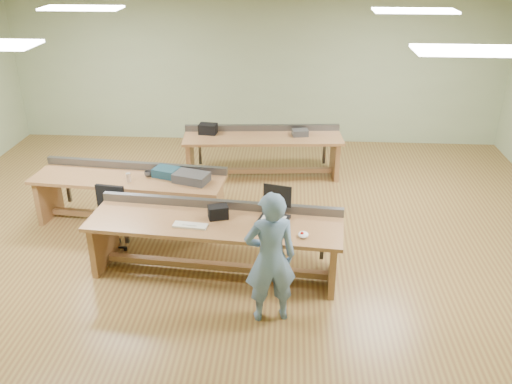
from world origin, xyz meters
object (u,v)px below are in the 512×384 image
workbench_mid (130,189)px  workbench_back (263,146)px  person (270,258)px  mug (148,174)px  parts_bin_grey (191,177)px  laptop_base (274,219)px  task_chair (109,228)px  workbench_front (215,233)px  camera_bag (218,212)px  parts_bin_teal (166,172)px  drinks_can (128,178)px

workbench_mid → workbench_back: (1.88, 1.90, -0.00)m
person → mug: person is taller
person → parts_bin_grey: (-1.22, 2.04, 0.02)m
workbench_mid → laptop_base: (2.19, -1.22, 0.21)m
person → laptop_base: 0.93m
laptop_base → task_chair: (-2.29, 0.42, -0.44)m
parts_bin_grey → workbench_mid: bearing=173.0°
workbench_front → laptop_base: size_ratio=8.99×
person → task_chair: size_ratio=1.76×
workbench_mid → workbench_front: bearing=-35.5°
person → mug: 2.89m
person → task_chair: (-2.28, 1.35, -0.46)m
camera_bag → parts_bin_grey: (-0.53, 1.08, -0.02)m
parts_bin_teal → parts_bin_grey: (0.40, -0.18, 0.00)m
camera_bag → task_chair: bearing=149.2°
workbench_back → task_chair: size_ratio=3.17×
workbench_back → mug: size_ratio=25.59×
workbench_back → parts_bin_grey: bearing=-119.2°
workbench_back → drinks_can: drinks_can is taller
laptop_base → workbench_back: bearing=110.2°
laptop_base → camera_bag: size_ratio=1.47×
camera_bag → task_chair: (-1.59, 0.39, -0.50)m
parts_bin_teal → parts_bin_grey: bearing=-23.9°
workbench_front → laptop_base: (0.74, 0.03, 0.21)m
task_chair → drinks_can: size_ratio=6.92×
task_chair → mug: (0.39, 0.83, 0.46)m
workbench_back → task_chair: bearing=-130.8°
drinks_can → laptop_base: bearing=-26.1°
laptop_base → drinks_can: 2.38m
person → task_chair: person is taller
parts_bin_grey → mug: bearing=167.7°
camera_bag → task_chair: 1.71m
workbench_front → camera_bag: bearing=64.6°
parts_bin_teal → mug: parts_bin_teal is taller
laptop_base → task_chair: task_chair is taller
workbench_front → mug: size_ratio=29.18×
camera_bag → drinks_can: (-1.43, 1.02, -0.02)m
workbench_front → mug: workbench_front is taller
workbench_front → task_chair: 1.63m
workbench_mid → task_chair: 0.84m
person → parts_bin_teal: bearing=-66.3°
workbench_back → laptop_base: 3.15m
parts_bin_grey → task_chair: bearing=-147.2°
drinks_can → parts_bin_teal: bearing=25.1°
workbench_mid → workbench_back: 2.68m
mug → workbench_mid: bearing=-174.3°
workbench_mid → parts_bin_teal: 0.61m
laptop_base → parts_bin_teal: bearing=156.5°
person → parts_bin_teal: size_ratio=4.46×
camera_bag → mug: camera_bag is taller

